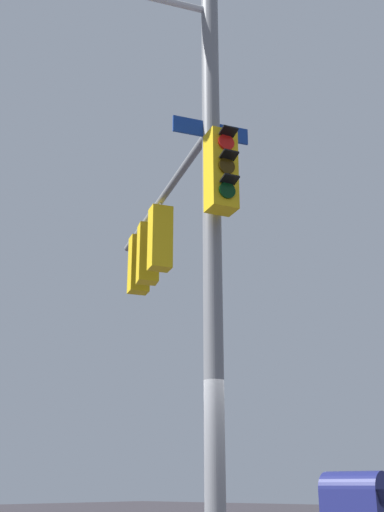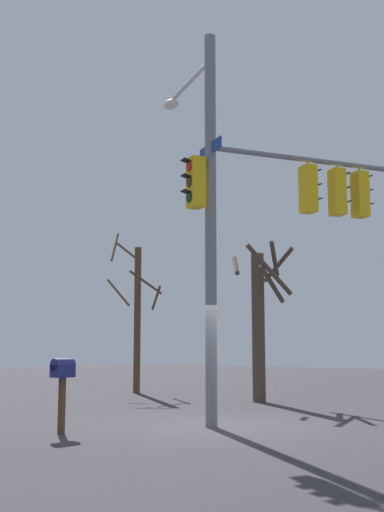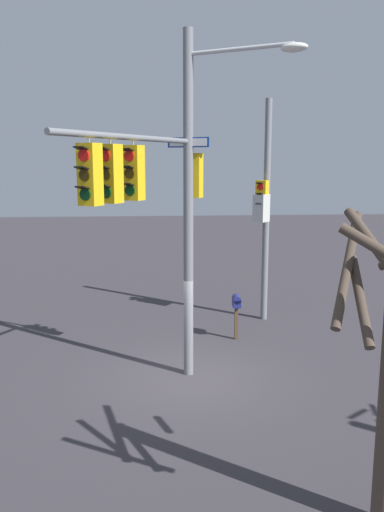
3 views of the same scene
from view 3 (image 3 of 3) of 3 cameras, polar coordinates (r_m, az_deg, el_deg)
The scene contains 4 objects.
ground_plane at distance 13.74m, azimuth -0.37°, elevation -13.15°, with size 80.00×80.00×0.00m, color #38343A.
main_signal_pole_assembly at distance 11.81m, azimuth -2.41°, elevation 8.02°, with size 5.12×4.91×8.52m.
secondary_pole_assembly at distance 17.81m, azimuth 7.88°, elevation 5.15°, with size 0.65×0.70×7.49m.
mailbox at distance 16.21m, azimuth 4.87°, elevation -5.32°, with size 0.26×0.45×1.41m.
Camera 3 is at (0.91, 12.57, 5.48)m, focal length 36.65 mm.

